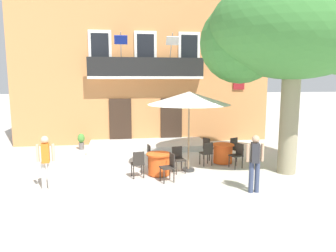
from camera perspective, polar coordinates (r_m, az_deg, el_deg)
The scene contains 18 objects.
ground_plane at distance 11.53m, azimuth 0.84°, elevation -8.01°, with size 120.00×120.00×0.00m, color beige.
building_facade at distance 17.93m, azimuth -4.59°, elevation 10.04°, with size 13.00×5.09×7.50m.
entrance_step_platform at distance 15.15m, azimuth -3.58°, elevation -3.49°, with size 5.58×2.28×0.25m, color silver.
plane_tree at distance 11.64m, azimuth 21.41°, elevation 15.60°, with size 5.83×5.12×6.67m.
cafe_table_near_tree at distance 12.53m, azimuth 9.93°, elevation -4.92°, with size 0.86×0.86×0.76m.
cafe_chair_near_tree_0 at distance 12.00m, azimuth 12.49°, elevation -4.94°, with size 0.52×0.52×0.91m.
cafe_chair_near_tree_1 at distance 13.06m, azimuth 12.16°, elevation -3.82°, with size 0.53×0.53×0.91m.
cafe_chair_near_tree_2 at distance 12.97m, azimuth 7.32°, elevation -3.78°, with size 0.54×0.54×0.91m.
cafe_chair_near_tree_3 at distance 12.07m, azimuth 7.08°, elevation -4.71°, with size 0.48×0.48×0.91m.
cafe_table_middle at distance 10.87m, azimuth -1.66°, elevation -6.90°, with size 0.86×0.86×0.76m.
cafe_chair_middle_0 at distance 11.52m, azimuth -2.97°, elevation -5.30°, with size 0.45×0.45×0.91m.
cafe_chair_middle_1 at distance 10.58m, azimuth -5.47°, elevation -6.60°, with size 0.46×0.46×0.91m.
cafe_chair_middle_2 at distance 10.18m, azimuth 0.22°, elevation -7.17°, with size 0.48×0.48×0.91m.
cafe_chair_middle_3 at distance 11.16m, azimuth 1.85°, elevation -5.75°, with size 0.48×0.48×0.91m.
cafe_umbrella at distance 11.01m, azimuth 3.84°, elevation 5.02°, with size 2.90×2.90×2.85m.
ground_planter_left at distance 15.27m, azimuth -15.47°, elevation -2.55°, with size 0.33×0.33×0.76m.
pedestrian_near_entrance at distance 9.45m, azimuth 15.48°, elevation -6.02°, with size 0.53×0.39×1.70m.
pedestrian_mid_plaza at distance 10.08m, azimuth -21.29°, elevation -5.65°, with size 0.53×0.37×1.63m.
Camera 1 is at (-1.82, -10.89, 3.30)m, focal length 33.59 mm.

